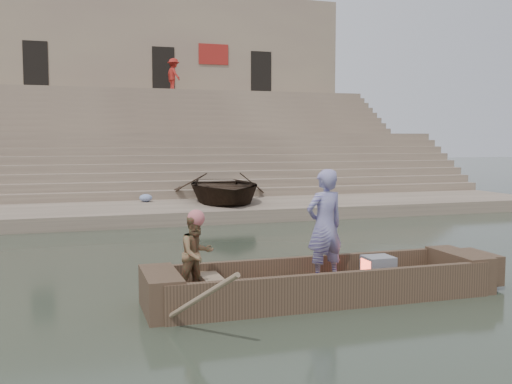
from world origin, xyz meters
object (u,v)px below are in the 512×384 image
main_rowboat (322,292)px  television (378,268)px  standing_man (325,226)px  beached_rowboat (223,187)px  pedestrian (174,75)px  rowing_man (196,254)px

main_rowboat → television: television is taller
standing_man → beached_rowboat: size_ratio=0.38×
beached_rowboat → pedestrian: pedestrian is taller
standing_man → television: (0.87, -0.18, -0.71)m
rowing_man → television: rowing_man is taller
beached_rowboat → pedestrian: size_ratio=2.60×
standing_man → rowing_man: size_ratio=1.53×
standing_man → pedestrian: size_ratio=0.98×
main_rowboat → rowing_man: 2.12m
beached_rowboat → rowing_man: bearing=-99.4°
pedestrian → beached_rowboat: bearing=159.8°
rowing_man → pedestrian: pedestrian is taller
standing_man → main_rowboat: bearing=46.8°
television → beached_rowboat: bearing=89.2°
main_rowboat → beached_rowboat: 10.91m
standing_man → beached_rowboat: standing_man is taller
television → beached_rowboat: 10.84m
main_rowboat → standing_man: 1.05m
standing_man → pedestrian: (1.72, 24.59, 5.00)m
rowing_man → television: bearing=-25.3°
rowing_man → television: (2.98, -0.10, -0.40)m
beached_rowboat → pedestrian: bearing=94.1°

